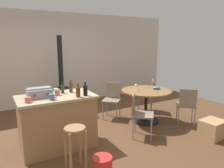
{
  "coord_description": "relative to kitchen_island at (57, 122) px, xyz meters",
  "views": [
    {
      "loc": [
        -1.6,
        -3.63,
        1.83
      ],
      "look_at": [
        0.52,
        0.05,
        0.99
      ],
      "focal_mm": 33.74,
      "sensor_mm": 36.0,
      "label": 1
    }
  ],
  "objects": [
    {
      "name": "ground_plane",
      "position": [
        0.7,
        0.14,
        -0.47
      ],
      "size": [
        8.8,
        8.8,
        0.0
      ],
      "primitive_type": "plane",
      "color": "brown"
    },
    {
      "name": "back_wall",
      "position": [
        0.7,
        2.79,
        0.88
      ],
      "size": [
        8.0,
        0.1,
        2.7
      ],
      "primitive_type": "cube",
      "color": "beige",
      "rests_on": "ground_plane"
    },
    {
      "name": "kitchen_island",
      "position": [
        0.0,
        0.0,
        0.0
      ],
      "size": [
        1.29,
        0.76,
        0.94
      ],
      "color": "#A37A4C",
      "rests_on": "ground_plane"
    },
    {
      "name": "wooden_stool",
      "position": [
        0.03,
        -0.82,
        -0.01
      ],
      "size": [
        0.3,
        0.3,
        0.66
      ],
      "color": "#A37A4C",
      "rests_on": "ground_plane"
    },
    {
      "name": "dining_table",
      "position": [
        2.13,
        0.2,
        0.11
      ],
      "size": [
        1.14,
        1.14,
        0.75
      ],
      "color": "black",
      "rests_on": "ground_plane"
    },
    {
      "name": "folding_chair_near",
      "position": [
        1.59,
        0.83,
        0.03
      ],
      "size": [
        0.57,
        0.57,
        0.85
      ],
      "color": "#7F705B",
      "rests_on": "ground_plane"
    },
    {
      "name": "folding_chair_far",
      "position": [
        1.5,
        -0.38,
        0.03
      ],
      "size": [
        0.57,
        0.57,
        0.85
      ],
      "color": "#7F705B",
      "rests_on": "ground_plane"
    },
    {
      "name": "folding_chair_left",
      "position": [
        2.76,
        -0.44,
        0.03
      ],
      "size": [
        0.56,
        0.56,
        0.85
      ],
      "color": "#7F705B",
      "rests_on": "ground_plane"
    },
    {
      "name": "folding_chair_right",
      "position": [
        2.67,
        0.79,
        0.04
      ],
      "size": [
        0.56,
        0.56,
        0.86
      ],
      "color": "#7F705B",
      "rests_on": "ground_plane"
    },
    {
      "name": "wood_stove",
      "position": [
        0.7,
        2.07,
        0.01
      ],
      "size": [
        0.44,
        0.45,
        2.02
      ],
      "color": "black",
      "rests_on": "ground_plane"
    },
    {
      "name": "toolbox",
      "position": [
        -0.26,
        0.04,
        0.54
      ],
      "size": [
        0.39,
        0.28,
        0.17
      ],
      "color": "gray",
      "rests_on": "kitchen_island"
    },
    {
      "name": "bottle_0",
      "position": [
        0.3,
        -0.26,
        0.55
      ],
      "size": [
        0.07,
        0.07,
        0.23
      ],
      "color": "#603314",
      "rests_on": "kitchen_island"
    },
    {
      "name": "bottle_1",
      "position": [
        0.31,
        0.12,
        0.55
      ],
      "size": [
        0.06,
        0.06,
        0.23
      ],
      "color": "#603314",
      "rests_on": "kitchen_island"
    },
    {
      "name": "bottle_2",
      "position": [
        0.16,
        0.12,
        0.54
      ],
      "size": [
        0.06,
        0.06,
        0.2
      ],
      "color": "#194C23",
      "rests_on": "kitchen_island"
    },
    {
      "name": "bottle_3",
      "position": [
        0.44,
        -0.24,
        0.56
      ],
      "size": [
        0.07,
        0.07,
        0.24
      ],
      "color": "black",
      "rests_on": "kitchen_island"
    },
    {
      "name": "cup_0",
      "position": [
        -0.12,
        -0.23,
        0.51
      ],
      "size": [
        0.12,
        0.09,
        0.1
      ],
      "color": "#4C7099",
      "rests_on": "kitchen_island"
    },
    {
      "name": "cup_1",
      "position": [
        0.06,
        0.23,
        0.51
      ],
      "size": [
        0.11,
        0.08,
        0.08
      ],
      "color": "white",
      "rests_on": "kitchen_island"
    },
    {
      "name": "cup_2",
      "position": [
        0.04,
        0.03,
        0.51
      ],
      "size": [
        0.12,
        0.08,
        0.1
      ],
      "color": "#DB6651",
      "rests_on": "kitchen_island"
    },
    {
      "name": "cup_3",
      "position": [
        -0.48,
        -0.2,
        0.51
      ],
      "size": [
        0.12,
        0.09,
        0.08
      ],
      "color": "#DB6651",
      "rests_on": "kitchen_island"
    },
    {
      "name": "wine_glass",
      "position": [
        1.93,
        0.33,
        0.39
      ],
      "size": [
        0.07,
        0.07,
        0.14
      ],
      "color": "silver",
      "rests_on": "dining_table"
    },
    {
      "name": "serving_bowl",
      "position": [
        2.41,
        0.18,
        0.32
      ],
      "size": [
        0.18,
        0.18,
        0.07
      ],
      "primitive_type": "ellipsoid",
      "color": "#4C7099",
      "rests_on": "dining_table"
    },
    {
      "name": "cardboard_box",
      "position": [
        2.71,
        -1.13,
        -0.3
      ],
      "size": [
        0.49,
        0.41,
        0.35
      ],
      "primitive_type": "cube",
      "rotation": [
        0.0,
        0.0,
        0.09
      ],
      "color": "tan",
      "rests_on": "ground_plane"
    },
    {
      "name": "plastic_bucket",
      "position": [
        0.33,
        -1.07,
        -0.35
      ],
      "size": [
        0.29,
        0.29,
        0.24
      ],
      "primitive_type": "cylinder",
      "color": "red",
      "rests_on": "ground_plane"
    }
  ]
}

